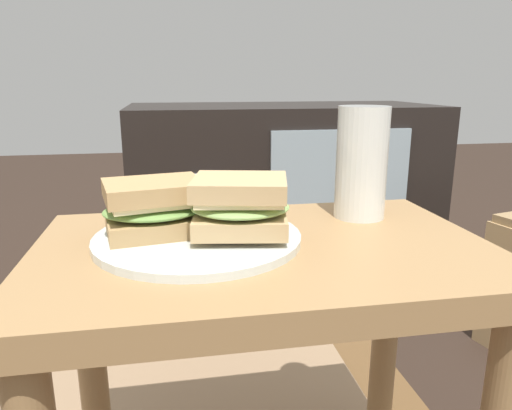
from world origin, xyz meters
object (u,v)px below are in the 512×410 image
plate (198,238)px  beer_glass (361,164)px  sandwich_front (155,207)px  tv_cabinet (282,194)px  sandwich_back (240,205)px

plate → beer_glass: (0.24, 0.07, 0.07)m
sandwich_front → beer_glass: (0.29, 0.06, 0.04)m
tv_cabinet → sandwich_back: bearing=-106.3°
sandwich_back → tv_cabinet: bearing=73.7°
sandwich_front → beer_glass: 0.30m
sandwich_front → sandwich_back: (0.10, -0.03, 0.01)m
sandwich_front → sandwich_back: sandwich_back is taller
tv_cabinet → sandwich_front: (-0.38, -0.91, 0.21)m
plate → sandwich_front: sandwich_front is taller
plate → sandwich_back: bearing=-17.7°
sandwich_back → sandwich_front: bearing=162.3°
sandwich_front → beer_glass: bearing=10.9°
sandwich_back → plate: bearing=162.3°
plate → beer_glass: beer_glass is taller
sandwich_back → beer_glass: size_ratio=0.84×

